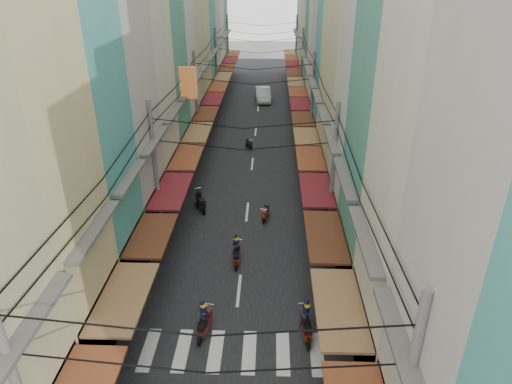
% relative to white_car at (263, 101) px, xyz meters
% --- Properties ---
extents(ground, '(160.00, 160.00, 0.00)m').
position_rel_white_car_xyz_m(ground, '(-0.49, -33.05, 0.00)').
color(ground, slate).
rests_on(ground, ground).
extents(road, '(10.00, 80.00, 0.02)m').
position_rel_white_car_xyz_m(road, '(-0.49, -13.05, 0.01)').
color(road, black).
rests_on(road, ground).
extents(sidewalk_left, '(3.00, 80.00, 0.06)m').
position_rel_white_car_xyz_m(sidewalk_left, '(-6.99, -13.05, 0.03)').
color(sidewalk_left, slate).
rests_on(sidewalk_left, ground).
extents(sidewalk_right, '(3.00, 80.00, 0.06)m').
position_rel_white_car_xyz_m(sidewalk_right, '(6.01, -13.05, 0.03)').
color(sidewalk_right, slate).
rests_on(sidewalk_right, ground).
extents(crosswalk, '(7.55, 2.40, 0.01)m').
position_rel_white_car_xyz_m(crosswalk, '(-0.49, -39.05, 0.03)').
color(crosswalk, silver).
rests_on(crosswalk, ground).
extents(building_row_left, '(7.80, 67.67, 23.70)m').
position_rel_white_car_xyz_m(building_row_left, '(-8.40, -16.49, 9.78)').
color(building_row_left, '#BCB9AC').
rests_on(building_row_left, ground).
extents(building_row_right, '(7.80, 68.98, 22.59)m').
position_rel_white_car_xyz_m(building_row_right, '(7.43, -16.61, 9.41)').
color(building_row_right, teal).
rests_on(building_row_right, ground).
extents(utility_poles, '(10.20, 66.13, 8.20)m').
position_rel_white_car_xyz_m(utility_poles, '(-0.49, -18.04, 6.59)').
color(utility_poles, slate).
rests_on(utility_poles, ground).
extents(white_car, '(5.65, 2.54, 1.94)m').
position_rel_white_car_xyz_m(white_car, '(0.00, 0.00, 0.00)').
color(white_car, silver).
rests_on(white_car, ground).
extents(bicycle, '(1.67, 0.82, 1.10)m').
position_rel_white_car_xyz_m(bicycle, '(5.56, -35.92, 0.00)').
color(bicycle, black).
rests_on(bicycle, ground).
extents(moving_scooters, '(6.61, 24.32, 1.93)m').
position_rel_white_car_xyz_m(moving_scooters, '(-0.29, -32.90, 0.53)').
color(moving_scooters, black).
rests_on(moving_scooters, ground).
extents(parked_scooters, '(13.07, 14.45, 0.98)m').
position_rel_white_car_xyz_m(parked_scooters, '(4.09, -37.53, 0.48)').
color(parked_scooters, black).
rests_on(parked_scooters, ground).
extents(pedestrians, '(12.80, 20.63, 2.20)m').
position_rel_white_car_xyz_m(pedestrians, '(-4.22, -32.73, 1.02)').
color(pedestrians, black).
rests_on(pedestrians, ground).
extents(market_umbrella, '(2.20, 2.20, 2.32)m').
position_rel_white_car_xyz_m(market_umbrella, '(6.27, -40.76, 2.04)').
color(market_umbrella, '#B2B2B7').
rests_on(market_umbrella, ground).
extents(traffic_sign, '(0.10, 0.67, 3.04)m').
position_rel_white_car_xyz_m(traffic_sign, '(4.76, -38.67, 2.23)').
color(traffic_sign, slate).
rests_on(traffic_sign, ground).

